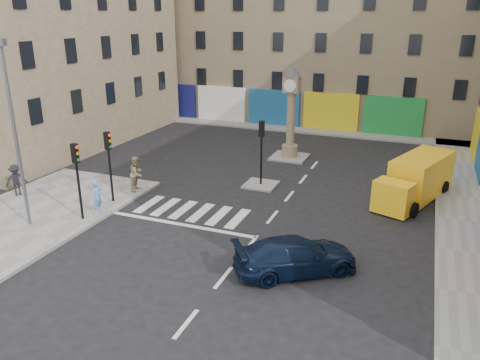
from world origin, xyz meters
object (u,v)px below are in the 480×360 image
Objects in this scene: traffic_light_island at (261,142)px; clock_pillar at (291,107)px; traffic_light_left_far at (109,156)px; navy_sedan at (296,256)px; traffic_light_left_near at (77,169)px; lamp_post at (14,126)px; pedestrian_blue at (97,197)px; pedestrian_dark at (16,180)px; yellow_van at (416,179)px; pedestrian_tan at (137,173)px.

clock_pillar is (0.00, 6.00, 0.96)m from traffic_light_island.
clock_pillar is (6.30, 11.40, 0.93)m from traffic_light_left_far.
traffic_light_island reaches higher than navy_sedan.
traffic_light_left_near reaches higher than traffic_light_island.
lamp_post reaches higher than pedestrian_blue.
pedestrian_dark is at bearing 166.95° from traffic_light_left_near.
traffic_light_island is 8.53m from yellow_van.
traffic_light_island is 2.17× the size of pedestrian_dark.
pedestrian_tan is 6.36m from pedestrian_dark.
lamp_post reaches higher than traffic_light_left_near.
pedestrian_tan is at bearing -149.51° from traffic_light_island.
traffic_light_island is at bearing -151.92° from yellow_van.
lamp_post is at bearing -143.62° from traffic_light_left_near.
yellow_van is 16.47m from pedestrian_blue.
clock_pillar is 3.57× the size of pedestrian_dark.
yellow_van is at bearing -30.24° from clock_pillar.
traffic_light_left_near is 1.85m from pedestrian_blue.
pedestrian_tan is (-14.33, -4.67, -0.01)m from yellow_van.
clock_pillar is (8.20, 15.20, -1.24)m from lamp_post.
clock_pillar reaches higher than navy_sedan.
traffic_light_left_near reaches higher than pedestrian_blue.
pedestrian_blue is at bearing 70.18° from traffic_light_left_near.
traffic_light_left_far is 4.77m from lamp_post.
pedestrian_blue is 3.44m from pedestrian_tan.
clock_pillar is at bearing 61.06° from traffic_light_left_far.
yellow_van is at bearing 7.78° from traffic_light_island.
lamp_post is (-1.90, -3.80, 2.17)m from traffic_light_left_far.
navy_sedan is at bearing -97.87° from pedestrian_blue.
pedestrian_blue is at bearing -62.74° from pedestrian_dark.
clock_pillar reaches higher than yellow_van.
traffic_light_left_near is at bearing -114.55° from clock_pillar.
traffic_light_left_near reaches higher than pedestrian_dark.
lamp_post is 4.86× the size of pedestrian_dark.
clock_pillar is at bearing -39.35° from pedestrian_tan.
clock_pillar reaches higher than traffic_light_left_far.
pedestrian_tan is at bearing 28.14° from navy_sedan.
traffic_light_left_near is 0.78× the size of navy_sedan.
clock_pillar is 15.47m from navy_sedan.
traffic_light_island is at bearing 51.07° from traffic_light_left_near.
traffic_light_left_far is 11.31m from navy_sedan.
pedestrian_dark is (-19.91, -7.72, -0.12)m from yellow_van.
traffic_light_island is at bearing -39.87° from pedestrian_blue.
traffic_light_left_far is (0.00, 2.40, 0.00)m from traffic_light_left_near.
pedestrian_tan is at bearing 85.98° from traffic_light_left_near.
pedestrian_tan is at bearing -122.20° from clock_pillar.
pedestrian_tan reaches higher than pedestrian_blue.
pedestrian_dark is at bearing -167.44° from traffic_light_left_far.
traffic_light_left_far is 0.57× the size of yellow_van.
clock_pillar is 3.63× the size of pedestrian_blue.
traffic_light_left_near reaches higher than navy_sedan.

